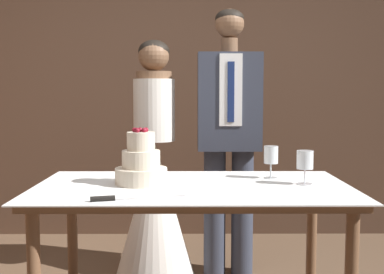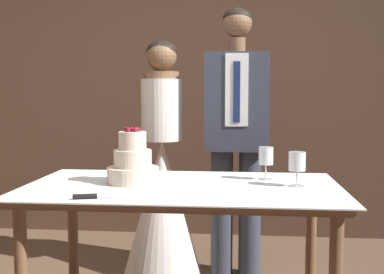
{
  "view_description": "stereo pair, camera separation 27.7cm",
  "coord_description": "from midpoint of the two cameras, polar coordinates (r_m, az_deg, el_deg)",
  "views": [
    {
      "loc": [
        0.06,
        -2.16,
        1.25
      ],
      "look_at": [
        0.07,
        0.6,
        1.0
      ],
      "focal_mm": 45.0,
      "sensor_mm": 36.0,
      "label": 1
    },
    {
      "loc": [
        0.34,
        -2.15,
        1.25
      ],
      "look_at": [
        0.07,
        0.6,
        1.0
      ],
      "focal_mm": 45.0,
      "sensor_mm": 36.0,
      "label": 2
    }
  ],
  "objects": [
    {
      "name": "cake_knife",
      "position": [
        2.04,
        -6.8,
        -7.06
      ],
      "size": [
        0.39,
        0.12,
        0.02
      ],
      "rotation": [
        0.0,
        0.0,
        0.26
      ],
      "color": "silver",
      "rests_on": "cake_table"
    },
    {
      "name": "groom",
      "position": [
        3.26,
        7.72,
        0.77
      ],
      "size": [
        0.42,
        0.25,
        1.81
      ],
      "color": "#333847",
      "rests_on": "ground_plane"
    },
    {
      "name": "tiered_cake",
      "position": [
        2.36,
        -3.72,
        -3.21
      ],
      "size": [
        0.25,
        0.25,
        0.27
      ],
      "color": "beige",
      "rests_on": "cake_table"
    },
    {
      "name": "wall_back",
      "position": [
        4.26,
        2.81,
        5.6
      ],
      "size": [
        5.1,
        0.12,
        2.56
      ],
      "primitive_type": "cube",
      "color": "#513828",
      "rests_on": "ground_plane"
    },
    {
      "name": "bride",
      "position": [
        3.33,
        -1.17,
        -6.21
      ],
      "size": [
        0.54,
        0.54,
        1.61
      ],
      "color": "white",
      "rests_on": "ground_plane"
    },
    {
      "name": "wine_glass_near",
      "position": [
        2.35,
        15.69,
        -3.03
      ],
      "size": [
        0.08,
        0.08,
        0.16
      ],
      "color": "silver",
      "rests_on": "cake_table"
    },
    {
      "name": "wine_glass_middle",
      "position": [
        2.49,
        11.93,
        -2.42
      ],
      "size": [
        0.07,
        0.07,
        0.17
      ],
      "color": "silver",
      "rests_on": "cake_table"
    },
    {
      "name": "cake_table",
      "position": [
        2.33,
        2.28,
        -7.94
      ],
      "size": [
        1.5,
        0.83,
        0.81
      ],
      "color": "brown",
      "rests_on": "ground_plane"
    }
  ]
}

